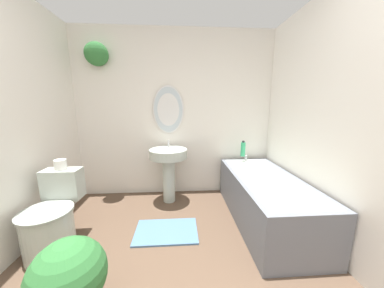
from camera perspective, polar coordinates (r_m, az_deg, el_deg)
wall_back at (r=2.89m, az=-6.16°, el=9.48°), size 2.95×0.30×2.40m
wall_right at (r=2.15m, az=36.78°, el=5.37°), size 0.06×2.59×2.40m
toilet at (r=2.31m, az=-36.05°, el=-18.00°), size 0.43×0.60×0.71m
pedestal_sink at (r=2.69m, az=-6.97°, el=-5.69°), size 0.51×0.51×0.86m
bathtub at (r=2.49m, az=20.73°, el=-14.62°), size 0.71×1.58×0.61m
shampoo_bottle at (r=2.91m, az=14.87°, el=-1.45°), size 0.07×0.07×0.23m
potted_plant at (r=1.58m, az=-32.62°, el=-30.65°), size 0.43×0.43×0.57m
bath_mat at (r=2.29m, az=-7.60°, el=-24.28°), size 0.66×0.43×0.02m
toilet_paper_roll at (r=2.32m, az=-34.42°, el=-5.06°), size 0.11×0.11×0.10m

